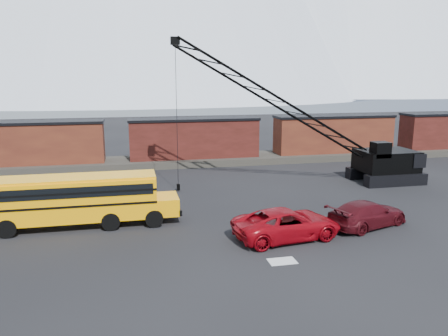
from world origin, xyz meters
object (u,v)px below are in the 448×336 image
(maroon_suv, at_px, (367,214))
(crawler_crane, at_px, (298,113))
(red_pickup, at_px, (287,224))
(school_bus, at_px, (79,199))

(maroon_suv, bearing_deg, crawler_crane, -16.94)
(crawler_crane, bearing_deg, red_pickup, -113.69)
(school_bus, bearing_deg, red_pickup, -21.71)
(school_bus, bearing_deg, maroon_suv, -12.47)
(red_pickup, xyz_separation_m, maroon_suv, (5.57, 0.85, -0.06))
(crawler_crane, bearing_deg, maroon_suv, -87.62)
(maroon_suv, relative_size, crawler_crane, 0.26)
(school_bus, height_order, maroon_suv, school_bus)
(red_pickup, relative_size, maroon_suv, 1.13)
(school_bus, height_order, red_pickup, school_bus)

